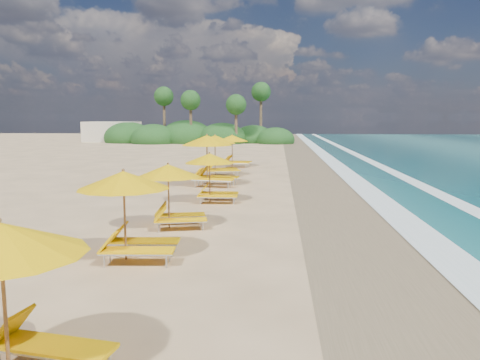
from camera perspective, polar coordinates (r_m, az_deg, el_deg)
name	(u,v)px	position (r m, az deg, el deg)	size (l,w,h in m)	color
ground	(240,213)	(16.68, 0.00, -4.09)	(160.00, 160.00, 0.00)	tan
wet_sand	(354,215)	(16.84, 13.73, -4.18)	(4.00, 160.00, 0.01)	#8C7453
surf_foam	(433,216)	(17.47, 22.53, -4.05)	(4.00, 160.00, 0.01)	white
station_1	(15,293)	(6.61, -25.83, -12.36)	(2.60, 2.48, 2.18)	olive
station_2	(132,209)	(11.39, -13.13, -3.47)	(2.48, 2.32, 2.21)	olive
station_3	(174,191)	(14.48, -8.12, -1.38)	(2.50, 2.41, 2.04)	olive
station_4	(214,174)	(18.72, -3.25, 0.72)	(2.22, 2.05, 2.03)	olive
station_5	(211,157)	(23.20, -3.59, 2.85)	(3.06, 2.91, 2.60)	olive
station_6	(218,153)	(27.01, -2.67, 3.36)	(3.05, 2.95, 2.45)	olive
station_7	(235,149)	(32.04, -0.66, 3.86)	(2.65, 2.51, 2.27)	olive
treeline	(194,135)	(62.85, -5.70, 5.44)	(25.80, 8.80, 9.74)	#163D14
beach_building	(112,132)	(68.41, -15.36, 5.72)	(7.00, 5.00, 2.80)	beige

